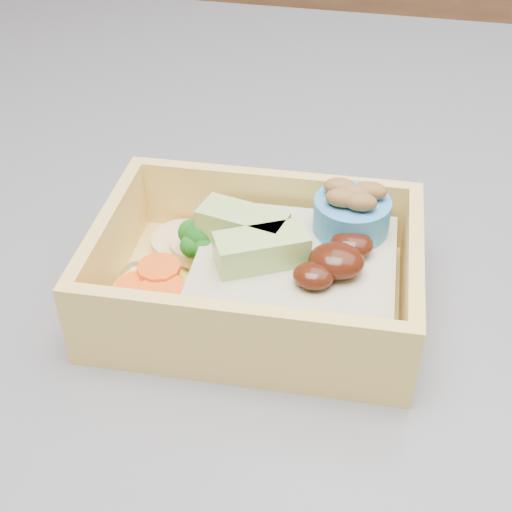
# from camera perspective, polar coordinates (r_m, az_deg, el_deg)

# --- Properties ---
(island) EXTENTS (1.24, 0.84, 0.92)m
(island) POSITION_cam_1_polar(r_m,az_deg,el_deg) (0.92, -9.62, -18.53)
(island) COLOR brown
(island) RESTS_ON ground
(bento_box) EXTENTS (0.20, 0.15, 0.07)m
(bento_box) POSITION_cam_1_polar(r_m,az_deg,el_deg) (0.44, 0.79, -1.24)
(bento_box) COLOR #EDC462
(bento_box) RESTS_ON island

